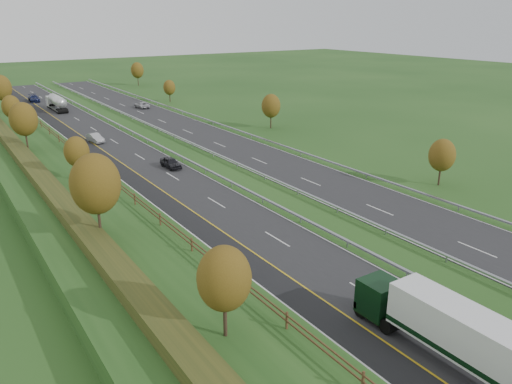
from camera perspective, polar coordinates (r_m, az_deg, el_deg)
ground at (r=77.53m, az=-7.42°, el=4.08°), size 400.00×400.00×0.00m
near_carriageway at (r=79.07m, az=-14.25°, el=3.95°), size 10.50×200.00×0.04m
far_carriageway at (r=85.65m, az=-3.81°, el=5.67°), size 10.50×200.00×0.04m
hard_shoulder at (r=77.98m, az=-16.84°, el=3.50°), size 3.00×200.00×0.04m
lane_markings at (r=81.17m, az=-9.97°, el=4.67°), size 26.75×200.00×0.01m
embankment_left at (r=75.78m, az=-23.57°, el=3.02°), size 12.00×200.00×2.00m
hedge_left at (r=75.12m, az=-25.22°, el=3.89°), size 2.20×180.00×1.10m
fence_left at (r=75.79m, az=-20.36°, el=4.80°), size 0.12×189.06×1.20m
median_barrier_near at (r=80.88m, az=-10.49°, el=5.00°), size 0.32×200.00×0.71m
median_barrier_far at (r=82.92m, az=-7.25°, el=5.53°), size 0.32×200.00×0.71m
outer_barrier_far at (r=88.44m, az=-0.53°, el=6.55°), size 0.32×200.00×0.71m
trees_left at (r=71.40m, az=-23.35°, el=6.59°), size 6.64×164.30×7.66m
trees_far at (r=116.34m, az=-5.37°, el=11.38°), size 8.45×118.60×7.12m
box_lorry at (r=32.81m, az=23.51°, el=-15.50°), size 2.58×16.28×4.06m
road_tanker at (r=124.31m, az=-21.84°, el=9.50°), size 2.40×11.22×3.46m
car_dark_near at (r=71.60m, az=-9.72°, el=3.32°), size 1.87×4.36×1.47m
car_silver_mid at (r=89.72m, az=-17.91°, el=5.90°), size 2.11×4.63×1.47m
car_small_far at (r=139.78m, az=-24.04°, el=9.75°), size 2.53×5.72×1.63m
car_oncoming at (r=121.90m, az=-12.92°, el=9.67°), size 2.32×4.97×1.38m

